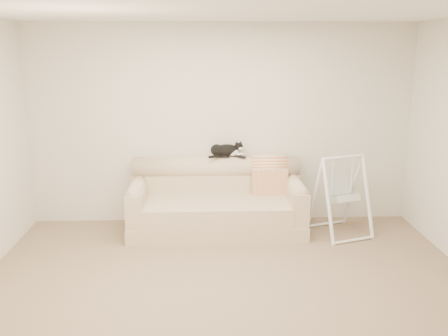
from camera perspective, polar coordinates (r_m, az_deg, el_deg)
name	(u,v)px	position (r m, az deg, el deg)	size (l,w,h in m)	color
ground_plane	(229,288)	(5.03, 0.56, -13.51)	(5.00, 5.00, 0.00)	#7C674F
room_shell	(229,134)	(4.54, 0.61, 3.88)	(5.04, 4.04, 2.60)	silver
sofa	(217,203)	(6.39, -0.83, -4.03)	(2.20, 0.93, 0.90)	#C8AA8C
remote_a	(222,156)	(6.47, -0.18, 1.34)	(0.19, 0.08, 0.03)	black
remote_b	(240,157)	(6.47, 1.82, 1.32)	(0.17, 0.13, 0.02)	black
tuxedo_cat	(226,150)	(6.46, 0.20, 2.08)	(0.48, 0.32, 0.20)	black
throw_blanket	(269,170)	(6.56, 5.11, -0.21)	(0.46, 0.38, 0.58)	orange
baby_swing	(341,195)	(6.37, 13.19, -3.03)	(0.79, 0.82, 1.01)	white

